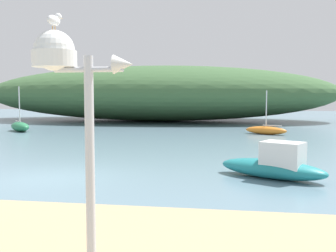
# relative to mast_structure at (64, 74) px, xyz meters

# --- Properties ---
(ground_plane) EXTENTS (120.00, 120.00, 0.00)m
(ground_plane) POSITION_rel_mast_structure_xyz_m (-3.84, 7.50, -3.06)
(ground_plane) COLOR slate
(distant_hill) EXTENTS (38.83, 15.75, 5.96)m
(distant_hill) POSITION_rel_mast_structure_xyz_m (-5.90, 37.51, -0.08)
(distant_hill) COLOR #3D6038
(distant_hill) RESTS_ON ground
(mast_structure) EXTENTS (1.32, 0.57, 3.43)m
(mast_structure) POSITION_rel_mast_structure_xyz_m (0.00, 0.00, 0.00)
(mast_structure) COLOR silver
(mast_structure) RESTS_ON beach_sand
(seagull_on_radar) EXTENTS (0.15, 0.33, 0.23)m
(seagull_on_radar) POSITION_rel_mast_structure_xyz_m (-0.13, 0.02, 0.70)
(seagull_on_radar) COLOR orange
(seagull_on_radar) RESTS_ON mast_structure
(sailboat_near_shore) EXTENTS (2.89, 2.85, 3.46)m
(sailboat_near_shore) POSITION_rel_mast_structure_xyz_m (-13.87, 23.16, -2.69)
(sailboat_near_shore) COLOR #287A4C
(sailboat_near_shore) RESTS_ON ground
(sailboat_far_left) EXTENTS (3.06, 2.02, 3.13)m
(sailboat_far_left) POSITION_rel_mast_structure_xyz_m (4.71, 23.69, -2.75)
(sailboat_far_left) COLOR orange
(sailboat_far_left) RESTS_ON ground
(motorboat_outer_mooring) EXTENTS (3.81, 2.79, 1.26)m
(motorboat_outer_mooring) POSITION_rel_mast_structure_xyz_m (3.62, 8.57, -2.60)
(motorboat_outer_mooring) COLOR teal
(motorboat_outer_mooring) RESTS_ON ground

